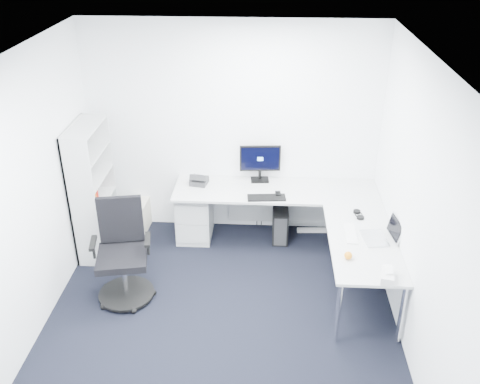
# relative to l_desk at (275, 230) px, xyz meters

# --- Properties ---
(ground) EXTENTS (4.20, 4.20, 0.00)m
(ground) POSITION_rel_l_desk_xyz_m (-0.55, -1.40, -0.36)
(ground) COLOR black
(ceiling) EXTENTS (4.20, 4.20, 0.00)m
(ceiling) POSITION_rel_l_desk_xyz_m (-0.55, -1.40, 2.34)
(ceiling) COLOR white
(wall_back) EXTENTS (3.60, 0.02, 2.70)m
(wall_back) POSITION_rel_l_desk_xyz_m (-0.55, 0.70, 0.99)
(wall_back) COLOR white
(wall_back) RESTS_ON ground
(wall_left) EXTENTS (0.02, 4.20, 2.70)m
(wall_left) POSITION_rel_l_desk_xyz_m (-2.35, -1.40, 0.99)
(wall_left) COLOR white
(wall_left) RESTS_ON ground
(wall_right) EXTENTS (0.02, 4.20, 2.70)m
(wall_right) POSITION_rel_l_desk_xyz_m (1.25, -1.40, 0.99)
(wall_right) COLOR white
(wall_right) RESTS_ON ground
(l_desk) EXTENTS (2.49, 1.40, 0.73)m
(l_desk) POSITION_rel_l_desk_xyz_m (0.00, 0.00, 0.00)
(l_desk) COLOR #B2B4B5
(l_desk) RESTS_ON ground
(drawer_pedestal) EXTENTS (0.42, 0.52, 0.65)m
(drawer_pedestal) POSITION_rel_l_desk_xyz_m (-1.02, 0.38, -0.04)
(drawer_pedestal) COLOR #B2B4B5
(drawer_pedestal) RESTS_ON ground
(bookshelf) EXTENTS (0.32, 0.81, 1.63)m
(bookshelf) POSITION_rel_l_desk_xyz_m (-2.17, 0.05, 0.45)
(bookshelf) COLOR #B9BBBB
(bookshelf) RESTS_ON ground
(task_chair) EXTENTS (0.73, 0.73, 1.12)m
(task_chair) POSITION_rel_l_desk_xyz_m (-1.61, -0.90, 0.19)
(task_chair) COLOR black
(task_chair) RESTS_ON ground
(black_pc_tower) EXTENTS (0.20, 0.44, 0.43)m
(black_pc_tower) POSITION_rel_l_desk_xyz_m (0.07, 0.41, -0.15)
(black_pc_tower) COLOR black
(black_pc_tower) RESTS_ON ground
(beige_pc_tower) EXTENTS (0.21, 0.42, 0.39)m
(beige_pc_tower) POSITION_rel_l_desk_xyz_m (-1.76, 0.55, -0.17)
(beige_pc_tower) COLOR beige
(beige_pc_tower) RESTS_ON ground
(power_strip) EXTENTS (0.39, 0.09, 0.04)m
(power_strip) POSITION_rel_l_desk_xyz_m (0.50, 0.57, -0.34)
(power_strip) COLOR silver
(power_strip) RESTS_ON ground
(monitor) EXTENTS (0.52, 0.20, 0.49)m
(monitor) POSITION_rel_l_desk_xyz_m (-0.20, 0.58, 0.61)
(monitor) COLOR black
(monitor) RESTS_ON l_desk
(black_keyboard) EXTENTS (0.46, 0.20, 0.02)m
(black_keyboard) POSITION_rel_l_desk_xyz_m (-0.11, 0.11, 0.38)
(black_keyboard) COLOR black
(black_keyboard) RESTS_ON l_desk
(mouse) EXTENTS (0.07, 0.11, 0.03)m
(mouse) POSITION_rel_l_desk_xyz_m (0.03, 0.20, 0.38)
(mouse) COLOR black
(mouse) RESTS_ON l_desk
(desk_phone) EXTENTS (0.23, 0.23, 0.14)m
(desk_phone) POSITION_rel_l_desk_xyz_m (-0.95, 0.45, 0.43)
(desk_phone) COLOR #28292B
(desk_phone) RESTS_ON l_desk
(laptop) EXTENTS (0.38, 0.37, 0.24)m
(laptop) POSITION_rel_l_desk_xyz_m (1.02, -0.71, 0.48)
(laptop) COLOR silver
(laptop) RESTS_ON l_desk
(white_keyboard) EXTENTS (0.13, 0.41, 0.01)m
(white_keyboard) POSITION_rel_l_desk_xyz_m (0.79, -0.62, 0.37)
(white_keyboard) COLOR silver
(white_keyboard) RESTS_ON l_desk
(headphones) EXTENTS (0.15, 0.21, 0.05)m
(headphones) POSITION_rel_l_desk_xyz_m (0.92, -0.23, 0.39)
(headphones) COLOR black
(headphones) RESTS_ON l_desk
(orange_fruit) EXTENTS (0.08, 0.08, 0.08)m
(orange_fruit) POSITION_rel_l_desk_xyz_m (0.70, -1.09, 0.40)
(orange_fruit) COLOR orange
(orange_fruit) RESTS_ON l_desk
(tissue_box) EXTENTS (0.16, 0.24, 0.08)m
(tissue_box) POSITION_rel_l_desk_xyz_m (1.02, -1.40, 0.40)
(tissue_box) COLOR silver
(tissue_box) RESTS_ON l_desk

